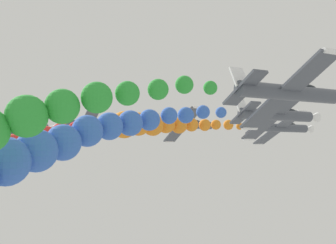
# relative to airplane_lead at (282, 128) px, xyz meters

# --- Properties ---
(airplane_lead) EXTENTS (8.80, 10.35, 4.40)m
(airplane_lead) POSITION_rel_airplane_lead_xyz_m (0.00, 0.00, 0.00)
(airplane_lead) COLOR #474C56
(smoke_trail_lead) EXTENTS (4.58, 18.79, 2.80)m
(smoke_trail_lead) POSITION_rel_airplane_lead_xyz_m (1.82, -19.90, -0.30)
(smoke_trail_lead) COLOR orange
(airplane_left_inner) EXTENTS (8.54, 10.35, 4.93)m
(airplane_left_inner) POSITION_rel_airplane_lead_xyz_m (-9.78, -9.15, 0.70)
(airplane_left_inner) COLOR #474C56
(smoke_trail_left_inner) EXTENTS (5.44, 18.91, 5.10)m
(smoke_trail_left_inner) POSITION_rel_airplane_lead_xyz_m (-7.40, -29.03, -1.45)
(smoke_trail_left_inner) COLOR red
(airplane_right_inner) EXTENTS (8.60, 10.35, 4.83)m
(airplane_right_inner) POSITION_rel_airplane_lead_xyz_m (10.99, -10.74, 0.44)
(airplane_right_inner) COLOR #474C56
(smoke_trail_right_inner) EXTENTS (8.22, 23.52, 7.25)m
(smoke_trail_right_inner) POSITION_rel_airplane_lead_xyz_m (14.98, -33.83, -2.88)
(smoke_trail_right_inner) COLOR blue
(airplane_left_outer) EXTENTS (8.27, 10.35, 5.42)m
(airplane_left_outer) POSITION_rel_airplane_lead_xyz_m (-20.21, -19.91, 1.04)
(airplane_left_outer) COLOR #474C56
(airplane_right_outer) EXTENTS (8.58, 10.35, 4.86)m
(airplane_right_outer) POSITION_rel_airplane_lead_xyz_m (21.42, -19.08, 0.90)
(airplane_right_outer) COLOR #474C56
(smoke_trail_right_outer) EXTENTS (2.86, 16.41, 5.91)m
(smoke_trail_right_outer) POSITION_rel_airplane_lead_xyz_m (20.87, -36.97, -1.68)
(smoke_trail_right_outer) COLOR green
(airplane_trailing) EXTENTS (8.98, 10.35, 3.98)m
(airplane_trailing) POSITION_rel_airplane_lead_xyz_m (-29.06, -28.64, 0.83)
(airplane_trailing) COLOR #474C56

